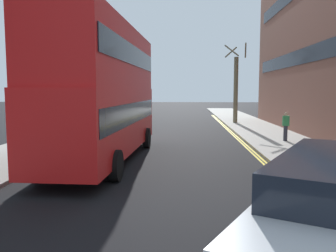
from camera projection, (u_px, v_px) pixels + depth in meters
The scene contains 7 objects.
sidewalk_right at pixel (302, 153), 16.28m from camera, with size 4.00×80.00×0.14m, color #ADA89E.
sidewalk_left at pixel (29, 150), 16.93m from camera, with size 4.00×80.00×0.14m, color #ADA89E.
kerb_line_outer at pixel (266, 162), 14.40m from camera, with size 0.10×56.00×0.01m, color yellow.
kerb_line_inner at pixel (262, 162), 14.41m from camera, with size 0.10×56.00×0.01m, color yellow.
double_decker_bus_away at pixel (105, 89), 14.55m from camera, with size 3.10×10.89×5.64m.
pedestrian_far at pixel (286, 126), 19.58m from camera, with size 0.34×0.22×1.62m.
street_tree_near at pixel (236, 87), 30.57m from camera, with size 2.01×2.08×6.84m.
Camera 1 is at (1.07, -0.36, 2.96)m, focal length 37.34 mm.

